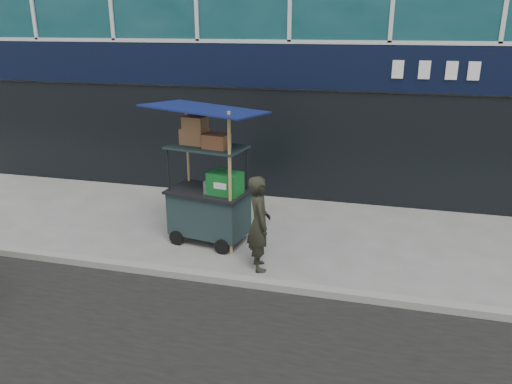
# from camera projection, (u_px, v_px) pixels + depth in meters

# --- Properties ---
(ground) EXTENTS (80.00, 80.00, 0.00)m
(ground) POSITION_uv_depth(u_px,v_px,m) (238.00, 278.00, 7.77)
(ground) COLOR slate
(ground) RESTS_ON ground
(curb) EXTENTS (80.00, 0.18, 0.12)m
(curb) POSITION_uv_depth(u_px,v_px,m) (234.00, 280.00, 7.57)
(curb) COLOR gray
(curb) RESTS_ON ground
(vendor_cart) EXTENTS (2.05, 1.61, 2.51)m
(vendor_cart) POSITION_uv_depth(u_px,v_px,m) (209.00, 195.00, 8.81)
(vendor_cart) COLOR black
(vendor_cart) RESTS_ON ground
(vendor_man) EXTENTS (0.57, 0.67, 1.55)m
(vendor_man) POSITION_uv_depth(u_px,v_px,m) (259.00, 223.00, 7.84)
(vendor_man) COLOR black
(vendor_man) RESTS_ON ground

